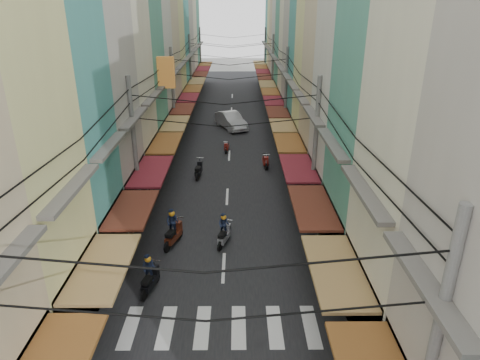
{
  "coord_description": "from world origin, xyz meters",
  "views": [
    {
      "loc": [
        0.67,
        -19.08,
        11.64
      ],
      "look_at": [
        0.81,
        3.18,
        2.35
      ],
      "focal_mm": 32.0,
      "sensor_mm": 36.0,
      "label": 1
    }
  ],
  "objects_px": {
    "traffic_sign": "(367,258)",
    "market_umbrella": "(369,259)",
    "bicycle": "(363,244)",
    "white_car": "(231,128)"
  },
  "relations": [
    {
      "from": "bicycle",
      "to": "traffic_sign",
      "type": "xyz_separation_m",
      "value": [
        -1.42,
        -4.84,
        2.31
      ]
    },
    {
      "from": "white_car",
      "to": "bicycle",
      "type": "distance_m",
      "value": 23.3
    },
    {
      "from": "white_car",
      "to": "traffic_sign",
      "type": "height_order",
      "value": "traffic_sign"
    },
    {
      "from": "white_car",
      "to": "market_umbrella",
      "type": "distance_m",
      "value": 27.32
    },
    {
      "from": "traffic_sign",
      "to": "market_umbrella",
      "type": "bearing_deg",
      "value": 58.97
    },
    {
      "from": "white_car",
      "to": "bicycle",
      "type": "bearing_deg",
      "value": -95.7
    },
    {
      "from": "bicycle",
      "to": "traffic_sign",
      "type": "relative_size",
      "value": 0.47
    },
    {
      "from": "bicycle",
      "to": "market_umbrella",
      "type": "xyz_separation_m",
      "value": [
        -1.16,
        -4.4,
        1.97
      ]
    },
    {
      "from": "market_umbrella",
      "to": "traffic_sign",
      "type": "distance_m",
      "value": 0.61
    },
    {
      "from": "traffic_sign",
      "to": "white_car",
      "type": "bearing_deg",
      "value": 101.94
    }
  ]
}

